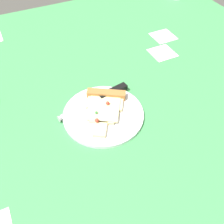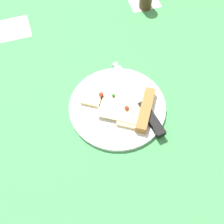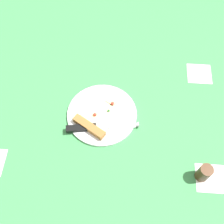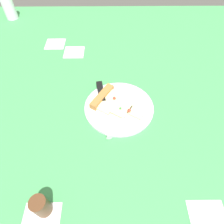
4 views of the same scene
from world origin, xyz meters
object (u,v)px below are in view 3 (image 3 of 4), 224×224
object	(u,v)px
plate	(102,114)
knife	(96,127)
pizza_slice	(97,118)
pepper_shaker	(204,173)

from	to	relation	value
plate	knife	xyz separation A→B (cm)	(5.72, -1.52, 1.12)
plate	pizza_slice	bearing A→B (deg)	-31.75
knife	pepper_shaker	xyz separation A→B (cm)	(13.58, 33.95, 1.77)
plate	pizza_slice	xyz separation A→B (cm)	(2.21, -1.37, 1.30)
pepper_shaker	pizza_slice	bearing A→B (deg)	-116.82
pizza_slice	knife	size ratio (longest dim) A/B	0.79
pepper_shaker	plate	bearing A→B (deg)	-120.77
knife	pepper_shaker	distance (cm)	36.61
knife	plate	bearing A→B (deg)	155.78
pizza_slice	knife	bearing A→B (deg)	-60.54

